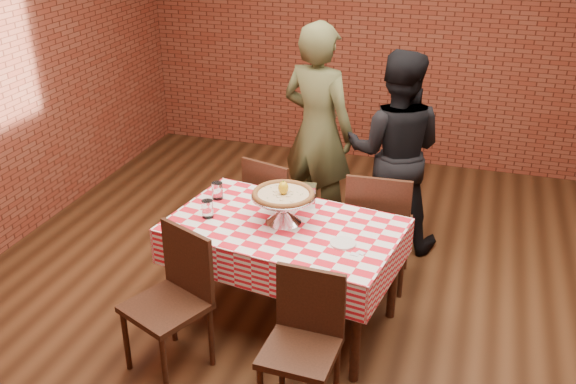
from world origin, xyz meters
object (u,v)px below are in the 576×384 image
(water_glass_right, at_px, (217,191))
(chair_far_left, at_px, (279,207))
(chair_near_left, at_px, (166,307))
(chair_near_right, at_px, (300,354))
(chair_far_right, at_px, (379,225))
(pizza, at_px, (283,195))
(condiment_caddy, at_px, (308,195))
(pizza_stand, at_px, (283,209))
(diner_olive, at_px, (318,131))
(water_glass_left, at_px, (208,209))
(table, at_px, (284,274))
(diner_black, at_px, (395,152))

(water_glass_right, xyz_separation_m, chair_far_left, (0.26, 0.59, -0.37))
(water_glass_right, height_order, chair_near_left, chair_near_left)
(chair_near_right, height_order, chair_far_right, chair_far_right)
(pizza, height_order, condiment_caddy, pizza)
(pizza_stand, bearing_deg, water_glass_right, 161.00)
(water_glass_right, height_order, diner_olive, diner_olive)
(pizza_stand, bearing_deg, water_glass_left, -169.60)
(pizza, height_order, chair_far_right, pizza)
(table, height_order, pizza, pizza)
(water_glass_right, xyz_separation_m, condiment_caddy, (0.64, 0.09, 0.02))
(water_glass_left, distance_m, water_glass_right, 0.28)
(chair_near_left, distance_m, diner_olive, 2.12)
(pizza, xyz_separation_m, condiment_caddy, (0.09, 0.27, -0.12))
(pizza_stand, xyz_separation_m, diner_olive, (-0.12, 1.31, 0.06))
(table, xyz_separation_m, chair_far_right, (0.52, 0.70, 0.10))
(diner_olive, height_order, diner_black, diner_olive)
(water_glass_left, bearing_deg, water_glass_right, 99.91)
(pizza_stand, bearing_deg, diner_olive, 95.32)
(water_glass_right, relative_size, condiment_caddy, 0.78)
(table, height_order, diner_black, diner_black)
(condiment_caddy, height_order, diner_olive, diner_olive)
(water_glass_right, relative_size, chair_far_left, 0.14)
(pizza, xyz_separation_m, diner_olive, (-0.12, 1.31, -0.04))
(pizza, relative_size, diner_olive, 0.22)
(table, height_order, chair_near_left, chair_near_left)
(chair_near_left, bearing_deg, pizza_stand, 77.51)
(pizza_stand, height_order, chair_near_left, pizza_stand)
(pizza, xyz_separation_m, water_glass_right, (-0.55, 0.19, -0.13))
(water_glass_right, bearing_deg, condiment_caddy, 7.68)
(pizza, height_order, diner_olive, diner_olive)
(pizza, bearing_deg, pizza_stand, 0.00)
(table, bearing_deg, chair_near_right, -66.85)
(pizza_stand, xyz_separation_m, chair_far_right, (0.53, 0.67, -0.38))
(chair_far_left, bearing_deg, table, 126.55)
(chair_far_right, relative_size, diner_black, 0.57)
(water_glass_left, height_order, diner_olive, diner_olive)
(chair_far_left, bearing_deg, diner_olive, -91.12)
(chair_far_right, distance_m, diner_olive, 1.02)
(table, height_order, water_glass_right, water_glass_right)
(table, relative_size, chair_far_right, 1.56)
(water_glass_left, distance_m, chair_far_right, 1.33)
(pizza_stand, relative_size, pizza, 1.05)
(chair_near_left, relative_size, chair_near_right, 1.04)
(diner_black, bearing_deg, chair_far_left, 28.70)
(pizza_stand, xyz_separation_m, water_glass_left, (-0.50, -0.09, -0.03))
(table, distance_m, diner_black, 1.48)
(table, height_order, chair_near_right, chair_near_right)
(table, xyz_separation_m, chair_near_right, (0.36, -0.83, 0.06))
(water_glass_right, distance_m, diner_olive, 1.21)
(condiment_caddy, distance_m, diner_olive, 1.06)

